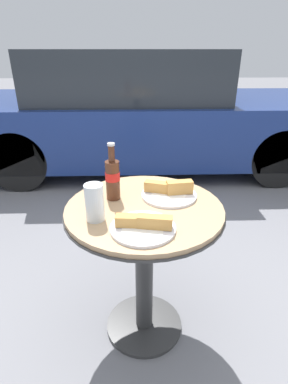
# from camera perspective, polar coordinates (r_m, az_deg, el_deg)

# --- Properties ---
(ground_plane) EXTENTS (30.00, 30.00, 0.00)m
(ground_plane) POSITION_cam_1_polar(r_m,az_deg,el_deg) (1.73, 0.04, -24.02)
(ground_plane) COLOR slate
(bistro_table) EXTENTS (0.69, 0.69, 0.72)m
(bistro_table) POSITION_cam_1_polar(r_m,az_deg,el_deg) (1.37, 0.05, -9.64)
(bistro_table) COLOR #333333
(bistro_table) RESTS_ON ground_plane
(cola_bottle_left) EXTENTS (0.06, 0.06, 0.25)m
(cola_bottle_left) POSITION_cam_1_polar(r_m,az_deg,el_deg) (1.30, -6.00, 2.73)
(cola_bottle_left) COLOR #4C2819
(cola_bottle_left) RESTS_ON bistro_table
(drinking_glass) EXTENTS (0.07, 0.07, 0.15)m
(drinking_glass) POSITION_cam_1_polar(r_m,az_deg,el_deg) (1.16, -9.38, -2.27)
(drinking_glass) COLOR silver
(drinking_glass) RESTS_ON bistro_table
(lunch_plate_near) EXTENTS (0.25, 0.25, 0.07)m
(lunch_plate_near) POSITION_cam_1_polar(r_m,az_deg,el_deg) (1.36, 4.87, 0.04)
(lunch_plate_near) COLOR white
(lunch_plate_near) RESTS_ON bistro_table
(lunch_plate_far) EXTENTS (0.24, 0.24, 0.06)m
(lunch_plate_far) POSITION_cam_1_polar(r_m,az_deg,el_deg) (1.11, -0.15, -6.42)
(lunch_plate_far) COLOR white
(lunch_plate_far) RESTS_ON bistro_table
(parked_car) EXTENTS (4.27, 1.75, 1.32)m
(parked_car) POSITION_cam_1_polar(r_m,az_deg,el_deg) (3.74, -0.28, 14.76)
(parked_car) COLOR navy
(parked_car) RESTS_ON ground_plane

